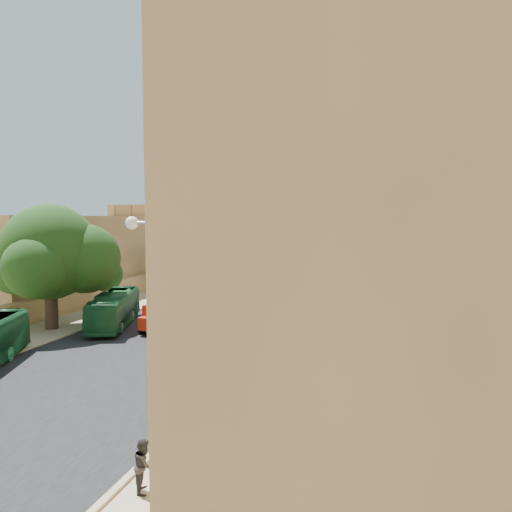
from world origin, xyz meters
The scene contains 35 objects.
ground centered at (0.00, 0.00, 0.00)m, with size 260.00×260.00×0.00m, color brown.
road_surface centered at (0.00, 30.00, 0.01)m, with size 14.00×140.00×0.01m, color black.
sidewalk_east centered at (9.50, 30.00, 0.01)m, with size 5.00×140.00×0.01m, color tan.
sidewalk_west centered at (-9.50, 30.00, 0.01)m, with size 5.00×140.00×0.01m, color tan.
kerb_east centered at (7.00, 30.00, 0.06)m, with size 0.25×140.00×0.12m, color tan.
kerb_west centered at (-7.00, 30.00, 0.06)m, with size 0.25×140.00×0.12m, color tan.
townhouse_a centered at (15.95, -3.00, 6.41)m, with size 9.00×14.00×16.40m.
townhouse_b centered at (15.95, 11.00, 5.66)m, with size 9.00×14.00×14.90m.
townhouse_c centered at (15.95, 25.00, 6.91)m, with size 9.00×14.00×17.40m.
townhouse_d centered at (15.95, 39.00, 6.16)m, with size 9.00×14.00×15.90m.
corner_block centered at (16.50, -16.50, 7.91)m, with size 9.20×10.20×15.70m.
west_wall centered at (-12.50, 20.00, 0.90)m, with size 1.00×40.00×1.80m, color #AE814E.
west_building_low centered at (-18.00, 18.00, 4.20)m, with size 10.00×28.00×8.40m, color #9A7043.
west_building_mid centered at (-18.00, 44.00, 5.00)m, with size 10.00×22.00×10.00m, color tan.
church centered at (0.00, 78.61, 9.52)m, with size 28.00×22.50×36.30m.
ficus_tree centered at (-9.42, 4.01, 5.46)m, with size 9.23×8.49×9.23m.
street_tree_a centered at (-10.00, 12.00, 3.12)m, with size 3.03×3.03×4.66m.
street_tree_b centered at (-10.00, 24.00, 3.57)m, with size 3.47×3.47×5.34m.
street_tree_c centered at (-10.00, 36.00, 3.24)m, with size 3.15×3.15×4.84m.
street_tree_d centered at (-10.00, 48.00, 3.15)m, with size 3.07×3.07×4.72m.
streetlamp centered at (7.72, -12.00, 5.20)m, with size 2.11×0.44×8.22m.
red_truck centered at (-1.21, 6.26, 1.36)m, with size 2.49×5.44×3.09m.
olive_pickup centered at (4.49, 20.00, 0.98)m, with size 3.20×5.24×2.01m.
bus_green_north centered at (-5.47, 5.96, 1.31)m, with size 2.20×9.41×2.62m, color #195125.
bus_red_east centered at (6.50, 12.77, 1.59)m, with size 2.68×11.44×3.19m, color #931104.
bus_cream_east centered at (4.09, 28.21, 1.39)m, with size 2.33×9.98×2.78m, color #FAEACB.
car_blue_a centered at (-1.88, 18.33, 0.64)m, with size 1.52×3.77×1.28m, color #5273C8.
car_white_a centered at (-2.30, 27.46, 0.65)m, with size 1.38×3.97×1.31m, color white.
car_cream centered at (4.38, 23.99, 0.68)m, with size 2.25×4.88×1.36m, color #B9A997.
car_dkblue centered at (-4.73, 49.73, 0.63)m, with size 1.77×4.36×1.26m, color #152147.
car_white_b centered at (4.12, 34.94, 0.57)m, with size 1.34×3.33×1.13m, color white.
car_blue_b centered at (-1.95, 60.55, 0.65)m, with size 1.37×3.93×1.30m, color #547BC4.
pedestrian_a centered at (8.77, 9.29, 0.80)m, with size 0.58×0.38×1.60m, color black.
pedestrian_b centered at (7.81, -14.02, 0.80)m, with size 0.78×0.61×1.60m, color #2C2824.
pedestrian_c centered at (7.50, 19.41, 0.75)m, with size 0.88×0.36×1.50m, color #2A2830.
Camera 1 is at (14.93, -26.94, 8.15)m, focal length 35.00 mm.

